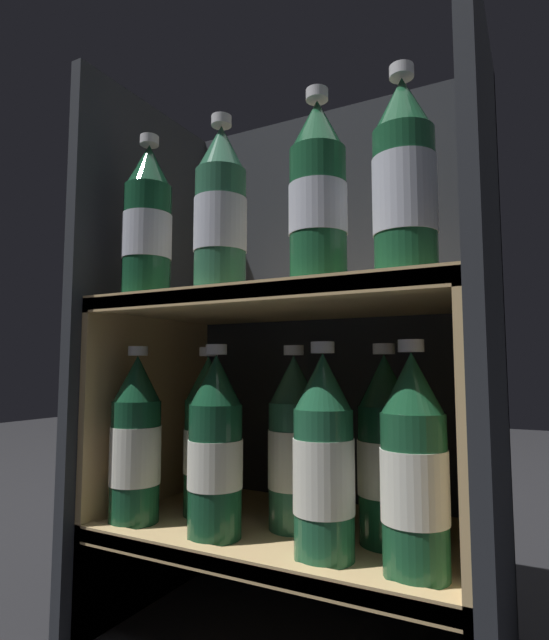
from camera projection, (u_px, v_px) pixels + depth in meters
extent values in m
cube|color=#23262B|center=(328.00, 345.00, 0.89)|extent=(0.58, 0.02, 0.86)
cube|color=#23262B|center=(147.00, 345.00, 0.88)|extent=(0.02, 0.34, 0.86)
cube|color=#23262B|center=(490.00, 336.00, 0.62)|extent=(0.02, 0.34, 0.86)
cube|color=tan|center=(289.00, 532.00, 0.72)|extent=(0.54, 0.30, 0.02)
cube|color=tan|center=(238.00, 565.00, 0.60)|extent=(0.54, 0.02, 0.03)
cube|color=tan|center=(149.00, 558.00, 0.83)|extent=(0.01, 0.30, 0.15)
cube|color=tan|center=(487.00, 637.00, 0.59)|extent=(0.01, 0.30, 0.15)
cube|color=tan|center=(288.00, 305.00, 0.75)|extent=(0.54, 0.30, 0.02)
cube|color=tan|center=(240.00, 293.00, 0.63)|extent=(0.54, 0.02, 0.03)
cube|color=tan|center=(151.00, 457.00, 0.85)|extent=(0.01, 0.30, 0.48)
cube|color=tan|center=(482.00, 494.00, 0.61)|extent=(0.01, 0.30, 0.48)
cylinder|color=#144228|center=(147.00, 243.00, 0.77)|extent=(0.07, 0.07, 0.18)
cylinder|color=#ADB2C1|center=(147.00, 237.00, 0.77)|extent=(0.08, 0.08, 0.07)
cone|color=#144228|center=(149.00, 166.00, 0.78)|extent=(0.07, 0.07, 0.07)
cylinder|color=silver|center=(149.00, 141.00, 0.78)|extent=(0.03, 0.03, 0.01)
cylinder|color=#285B42|center=(220.00, 232.00, 0.71)|extent=(0.07, 0.07, 0.18)
cylinder|color=#ADB2C1|center=(220.00, 226.00, 0.71)|extent=(0.08, 0.08, 0.08)
cone|color=#285B42|center=(221.00, 149.00, 0.72)|extent=(0.07, 0.07, 0.07)
cylinder|color=silver|center=(221.00, 121.00, 0.72)|extent=(0.03, 0.03, 0.01)
cylinder|color=#194C2D|center=(318.00, 217.00, 0.64)|extent=(0.07, 0.07, 0.18)
cylinder|color=#ADB2C1|center=(318.00, 211.00, 0.64)|extent=(0.08, 0.08, 0.06)
cone|color=#194C2D|center=(317.00, 125.00, 0.65)|extent=(0.07, 0.07, 0.07)
cylinder|color=silver|center=(317.00, 95.00, 0.65)|extent=(0.03, 0.03, 0.01)
cylinder|color=#194C2D|center=(405.00, 204.00, 0.59)|extent=(0.07, 0.07, 0.18)
cylinder|color=#ADB2C1|center=(405.00, 197.00, 0.59)|extent=(0.08, 0.08, 0.09)
cone|color=#194C2D|center=(402.00, 105.00, 0.60)|extent=(0.07, 0.07, 0.07)
cylinder|color=silver|center=(401.00, 72.00, 0.60)|extent=(0.03, 0.03, 0.01)
cylinder|color=#144228|center=(135.00, 461.00, 0.74)|extent=(0.07, 0.07, 0.18)
cylinder|color=silver|center=(135.00, 455.00, 0.74)|extent=(0.08, 0.08, 0.08)
cone|color=#144228|center=(137.00, 378.00, 0.76)|extent=(0.07, 0.07, 0.07)
cylinder|color=silver|center=(138.00, 351.00, 0.76)|extent=(0.03, 0.03, 0.01)
cylinder|color=#144228|center=(215.00, 470.00, 0.68)|extent=(0.07, 0.07, 0.18)
cylinder|color=silver|center=(215.00, 463.00, 0.68)|extent=(0.08, 0.08, 0.06)
cone|color=#144228|center=(216.00, 379.00, 0.69)|extent=(0.07, 0.07, 0.07)
cylinder|color=silver|center=(216.00, 350.00, 0.69)|extent=(0.03, 0.03, 0.01)
cylinder|color=#1E5638|center=(324.00, 483.00, 0.60)|extent=(0.07, 0.07, 0.18)
cylinder|color=silver|center=(324.00, 475.00, 0.60)|extent=(0.08, 0.08, 0.09)
cone|color=#1E5638|center=(323.00, 381.00, 0.62)|extent=(0.07, 0.07, 0.07)
cylinder|color=silver|center=(323.00, 348.00, 0.62)|extent=(0.03, 0.03, 0.01)
cylinder|color=#194C2D|center=(415.00, 493.00, 0.55)|extent=(0.07, 0.07, 0.18)
cylinder|color=silver|center=(414.00, 485.00, 0.55)|extent=(0.08, 0.08, 0.08)
cone|color=#194C2D|center=(412.00, 382.00, 0.57)|extent=(0.07, 0.07, 0.07)
cylinder|color=silver|center=(411.00, 346.00, 0.57)|extent=(0.03, 0.03, 0.01)
cylinder|color=#194C2D|center=(207.00, 456.00, 0.78)|extent=(0.07, 0.07, 0.18)
cylinder|color=silver|center=(207.00, 450.00, 0.78)|extent=(0.08, 0.08, 0.07)
cone|color=#194C2D|center=(208.00, 378.00, 0.80)|extent=(0.07, 0.07, 0.07)
cylinder|color=silver|center=(209.00, 352.00, 0.80)|extent=(0.03, 0.03, 0.01)
cylinder|color=#285B42|center=(294.00, 465.00, 0.71)|extent=(0.07, 0.07, 0.18)
cylinder|color=silver|center=(294.00, 458.00, 0.71)|extent=(0.08, 0.08, 0.08)
cone|color=#285B42|center=(294.00, 379.00, 0.73)|extent=(0.07, 0.07, 0.07)
cylinder|color=silver|center=(294.00, 350.00, 0.73)|extent=(0.03, 0.03, 0.01)
cylinder|color=#144228|center=(386.00, 474.00, 0.65)|extent=(0.07, 0.07, 0.18)
cylinder|color=silver|center=(386.00, 467.00, 0.65)|extent=(0.08, 0.08, 0.07)
cone|color=#144228|center=(384.00, 380.00, 0.66)|extent=(0.07, 0.07, 0.07)
cylinder|color=silver|center=(384.00, 349.00, 0.67)|extent=(0.03, 0.03, 0.01)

